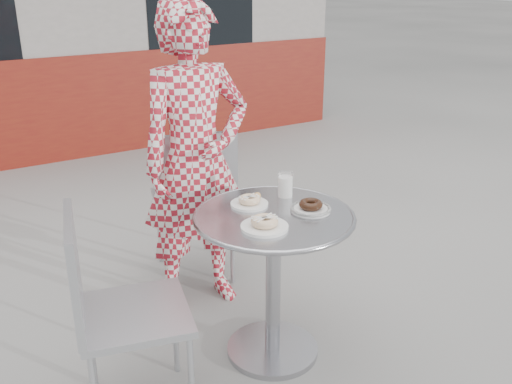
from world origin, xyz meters
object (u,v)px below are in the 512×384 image
bistro_table (274,250)px  plate_near (264,224)px  chair_left (134,353)px  milk_cup (285,185)px  chair_far (194,230)px  plate_checker (311,207)px  seated_person (196,161)px  plate_far (250,201)px

bistro_table → plate_near: size_ratio=3.65×
chair_left → milk_cup: size_ratio=7.64×
chair_far → milk_cup: bearing=116.6°
chair_far → chair_left: bearing=68.2°
chair_left → plate_checker: size_ratio=4.90×
seated_person → plate_near: bearing=-91.8°
chair_left → plate_far: (0.66, 0.17, 0.48)m
milk_cup → chair_far: bearing=100.8°
plate_checker → plate_far: bearing=135.6°
chair_far → milk_cup: chair_far is taller
plate_checker → plate_near: bearing=-169.4°
bistro_table → chair_far: (0.02, 0.91, -0.27)m
plate_far → plate_near: size_ratio=0.86×
plate_checker → seated_person: bearing=109.9°
bistro_table → plate_far: size_ratio=4.23×
plate_near → seated_person: bearing=87.3°
plate_near → milk_cup: bearing=42.7°
chair_far → seated_person: 0.61m
chair_left → plate_far: size_ratio=5.20×
chair_far → plate_near: 1.12m
seated_person → plate_near: (-0.03, -0.73, -0.07)m
plate_near → plate_checker: plate_near is taller
seated_person → bistro_table: bearing=-81.8°
bistro_table → plate_near: bearing=-138.2°
milk_cup → plate_checker: bearing=-89.6°
bistro_table → plate_checker: plate_checker is taller
chair_left → plate_near: size_ratio=4.48×
chair_left → plate_checker: 0.98m
milk_cup → seated_person: bearing=117.2°
plate_near → milk_cup: 0.38m
chair_far → plate_far: size_ratio=5.39×
plate_far → chair_left: bearing=-165.6°
plate_far → bistro_table: bearing=-75.8°
milk_cup → bistro_table: bearing=-136.6°
plate_near → plate_far: bearing=73.0°
plate_far → milk_cup: 0.20m
chair_far → chair_left: 1.17m
plate_near → milk_cup: (0.28, 0.26, 0.03)m
plate_near → plate_checker: size_ratio=1.09×
plate_near → bistro_table: bearing=41.8°
chair_left → chair_far: bearing=-24.2°
chair_left → plate_checker: (0.86, -0.03, 0.47)m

